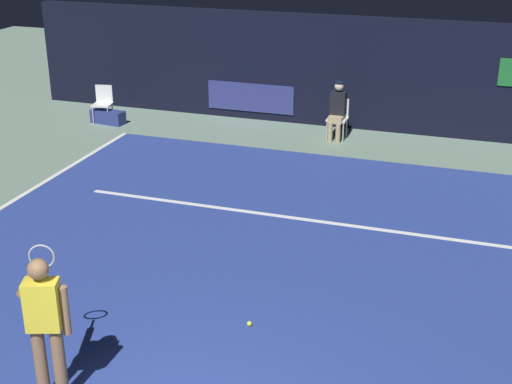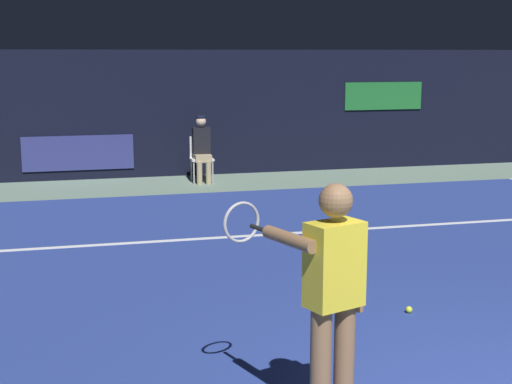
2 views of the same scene
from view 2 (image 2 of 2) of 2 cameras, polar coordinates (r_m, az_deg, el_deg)
ground_plane at (r=8.99m, az=7.49°, el=-5.84°), size 34.29×34.29×0.00m
court_surface at (r=8.99m, az=7.49°, el=-5.80°), size 11.00×10.33×0.01m
line_service at (r=10.63m, az=3.91°, el=-3.10°), size 8.58×0.10×0.01m
back_wall at (r=15.79m, az=-2.35°, el=6.14°), size 17.58×0.33×2.60m
tennis_player at (r=4.90m, az=5.76°, el=-7.86°), size 0.85×0.91×1.73m
line_judge_on_chair at (r=14.69m, az=-4.19°, el=3.39°), size 0.45×0.53×1.32m
tennis_ball at (r=7.56m, az=11.68°, el=-8.84°), size 0.07×0.07×0.07m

